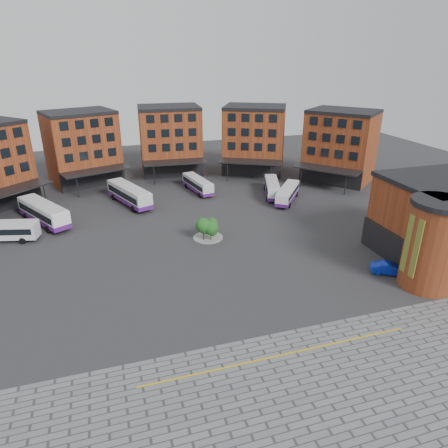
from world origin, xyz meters
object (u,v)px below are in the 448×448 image
object	(u,v)px
tree_island	(208,227)
bus_b	(44,213)
bus_f	(288,193)
bus_c	(129,194)
blue_car	(390,268)
bus_e	(272,188)
bus_d	(198,184)
bus_a	(0,230)

from	to	relation	value
tree_island	bus_b	distance (m)	26.99
bus_f	tree_island	bearing A→B (deg)	-109.68
bus_c	blue_car	world-z (taller)	bus_c
tree_island	blue_car	world-z (taller)	tree_island
bus_e	bus_c	bearing A→B (deg)	-167.63
tree_island	bus_d	xyz separation A→B (m)	(3.61, 21.57, -0.39)
bus_c	bus_e	bearing A→B (deg)	-28.29
bus_e	bus_a	bearing A→B (deg)	-152.27
bus_c	blue_car	xyz separation A→B (m)	(28.53, -34.44, -1.12)
bus_a	bus_b	world-z (taller)	bus_b
bus_c	bus_d	size ratio (longest dim) A/B	1.22
blue_car	bus_f	bearing A→B (deg)	30.41
bus_f	bus_e	bearing A→B (deg)	147.86
tree_island	bus_e	size ratio (longest dim) A/B	0.43
bus_b	bus_e	distance (m)	40.14
bus_b	blue_car	bearing A→B (deg)	-65.51
bus_f	bus_c	bearing A→B (deg)	-156.03
tree_island	bus_f	world-z (taller)	tree_island
tree_island	bus_d	bearing A→B (deg)	80.50
bus_a	bus_c	xyz separation A→B (m)	(19.01, 10.07, 0.13)
bus_e	blue_car	distance (m)	31.51
bus_a	bus_f	distance (m)	46.89
bus_a	bus_d	world-z (taller)	bus_a
tree_island	bus_c	size ratio (longest dim) A/B	0.36
bus_c	bus_d	bearing A→B (deg)	-8.19
bus_a	bus_d	bearing A→B (deg)	-53.50
bus_a	bus_f	size ratio (longest dim) A/B	1.15
bus_a	blue_car	bearing A→B (deg)	-102.98
bus_a	bus_e	xyz separation A→B (m)	(45.38, 7.05, -0.21)
bus_f	blue_car	world-z (taller)	bus_f
bus_b	blue_car	xyz separation A→B (m)	(42.25, -29.45, -1.13)
bus_c	bus_d	distance (m)	13.73
bus_c	bus_d	xyz separation A→B (m)	(13.34, 3.22, -0.35)
bus_d	bus_a	bearing A→B (deg)	-168.68
bus_a	bus_d	distance (m)	34.97
tree_island	bus_b	size ratio (longest dim) A/B	0.37
bus_d	bus_f	bearing A→B (deg)	-45.99
bus_b	bus_e	world-z (taller)	bus_b
bus_c	bus_b	bearing A→B (deg)	178.23
bus_b	bus_d	size ratio (longest dim) A/B	1.18
bus_d	bus_f	distance (m)	17.62
bus_b	bus_a	bearing A→B (deg)	-166.81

